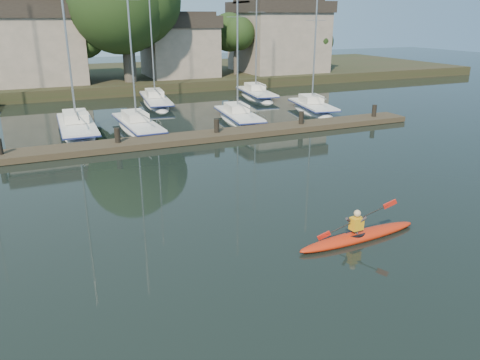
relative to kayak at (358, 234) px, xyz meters
name	(u,v)px	position (x,y,z in m)	size (l,w,h in m)	color
ground	(284,241)	(-2.36, 0.89, -0.19)	(160.00, 160.00, 0.00)	black
kayak	(358,234)	(0.00, 0.00, 0.00)	(4.85, 0.94, 1.54)	red
dock	(170,140)	(-2.36, 14.89, 0.02)	(34.00, 2.00, 1.80)	#403724
sailboat_1	(78,135)	(-7.07, 20.02, -0.38)	(2.37, 8.95, 14.56)	silver
sailboat_2	(138,132)	(-3.32, 19.21, -0.36)	(2.37, 8.49, 13.91)	silver
sailboat_3	(238,123)	(3.94, 19.11, -0.37)	(2.76, 7.80, 12.31)	silver
sailboat_4	(312,114)	(10.76, 20.00, -0.38)	(3.28, 7.29, 11.96)	silver
sailboat_6	(156,106)	(0.18, 28.28, -0.36)	(2.97, 9.54, 14.91)	silver
sailboat_7	(256,99)	(9.59, 27.88, -0.38)	(3.12, 8.26, 12.99)	silver
shore	(116,55)	(-0.75, 41.18, 3.04)	(90.00, 25.25, 12.75)	#242E17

